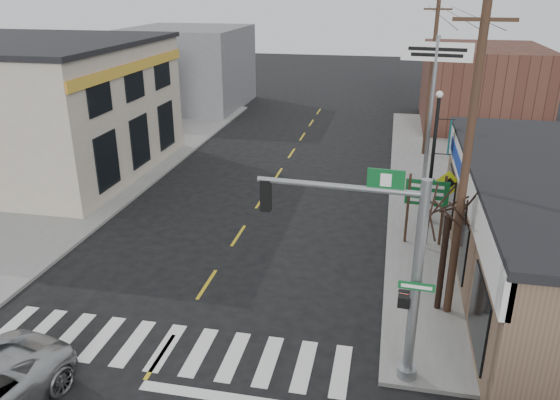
% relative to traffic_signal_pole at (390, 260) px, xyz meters
% --- Properties ---
extents(ground, '(140.00, 140.00, 0.00)m').
position_rel_traffic_signal_pole_xyz_m(ground, '(-6.04, -0.39, -3.47)').
color(ground, black).
rests_on(ground, ground).
extents(sidewalk_right, '(6.00, 38.00, 0.13)m').
position_rel_traffic_signal_pole_xyz_m(sidewalk_right, '(2.96, 12.61, -3.41)').
color(sidewalk_right, slate).
rests_on(sidewalk_right, ground).
extents(sidewalk_left, '(6.00, 38.00, 0.13)m').
position_rel_traffic_signal_pole_xyz_m(sidewalk_left, '(-15.04, 12.61, -3.41)').
color(sidewalk_left, slate).
rests_on(sidewalk_left, ground).
extents(center_line, '(0.12, 56.00, 0.01)m').
position_rel_traffic_signal_pole_xyz_m(center_line, '(-6.04, 7.61, -3.47)').
color(center_line, gold).
rests_on(center_line, ground).
extents(crosswalk, '(11.00, 2.20, 0.01)m').
position_rel_traffic_signal_pole_xyz_m(crosswalk, '(-6.04, 0.01, -3.47)').
color(crosswalk, silver).
rests_on(crosswalk, ground).
extents(left_building, '(12.00, 12.00, 6.80)m').
position_rel_traffic_signal_pole_xyz_m(left_building, '(-19.04, 13.61, -0.07)').
color(left_building, '#B7AB98').
rests_on(left_building, ground).
extents(bldg_distant_right, '(8.00, 10.00, 5.60)m').
position_rel_traffic_signal_pole_xyz_m(bldg_distant_right, '(5.96, 29.61, -0.67)').
color(bldg_distant_right, '#522F25').
rests_on(bldg_distant_right, ground).
extents(bldg_distant_left, '(9.00, 10.00, 6.40)m').
position_rel_traffic_signal_pole_xyz_m(bldg_distant_left, '(-17.04, 31.61, -0.27)').
color(bldg_distant_left, slate).
rests_on(bldg_distant_left, ground).
extents(traffic_signal_pole, '(4.42, 0.37, 5.60)m').
position_rel_traffic_signal_pole_xyz_m(traffic_signal_pole, '(0.00, 0.00, 0.00)').
color(traffic_signal_pole, gray).
rests_on(traffic_signal_pole, sidewalk_right).
extents(guide_sign, '(1.62, 0.14, 2.84)m').
position_rel_traffic_signal_pole_xyz_m(guide_sign, '(1.32, 8.14, -1.51)').
color(guide_sign, '#412B1E').
rests_on(guide_sign, sidewalk_right).
extents(fire_hydrant, '(0.21, 0.21, 0.67)m').
position_rel_traffic_signal_pole_xyz_m(fire_hydrant, '(2.46, 7.12, -2.98)').
color(fire_hydrant, yellow).
rests_on(fire_hydrant, sidewalk_right).
extents(ped_crossing_sign, '(1.08, 0.08, 2.78)m').
position_rel_traffic_signal_pole_xyz_m(ped_crossing_sign, '(2.16, 9.05, -1.44)').
color(ped_crossing_sign, gray).
rests_on(ped_crossing_sign, sidewalk_right).
extents(lamp_post, '(0.73, 0.57, 5.59)m').
position_rel_traffic_signal_pole_xyz_m(lamp_post, '(1.65, 10.51, -0.10)').
color(lamp_post, black).
rests_on(lamp_post, sidewalk_right).
extents(dance_center_sign, '(3.41, 0.21, 7.24)m').
position_rel_traffic_signal_pole_xyz_m(dance_center_sign, '(1.71, 16.19, 2.07)').
color(dance_center_sign, gray).
rests_on(dance_center_sign, sidewalk_right).
extents(bare_tree, '(2.37, 2.37, 4.73)m').
position_rel_traffic_signal_pole_xyz_m(bare_tree, '(1.65, 3.52, 0.38)').
color(bare_tree, black).
rests_on(bare_tree, sidewalk_right).
extents(shrub_front, '(1.47, 1.47, 1.10)m').
position_rel_traffic_signal_pole_xyz_m(shrub_front, '(3.40, 3.24, -2.79)').
color(shrub_front, '#153C1B').
rests_on(shrub_front, sidewalk_right).
extents(shrub_back, '(1.01, 1.01, 0.76)m').
position_rel_traffic_signal_pole_xyz_m(shrub_back, '(3.79, 5.37, -2.96)').
color(shrub_back, black).
rests_on(shrub_back, sidewalk_right).
extents(utility_pole_near, '(1.62, 0.24, 9.29)m').
position_rel_traffic_signal_pole_xyz_m(utility_pole_near, '(1.94, 3.41, 1.42)').
color(utility_pole_near, '#443323').
rests_on(utility_pole_near, sidewalk_right).
extents(utility_pole_far, '(1.53, 0.23, 8.82)m').
position_rel_traffic_signal_pole_xyz_m(utility_pole_far, '(1.85, 20.74, 1.18)').
color(utility_pole_far, '#49291F').
rests_on(utility_pole_far, sidewalk_right).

